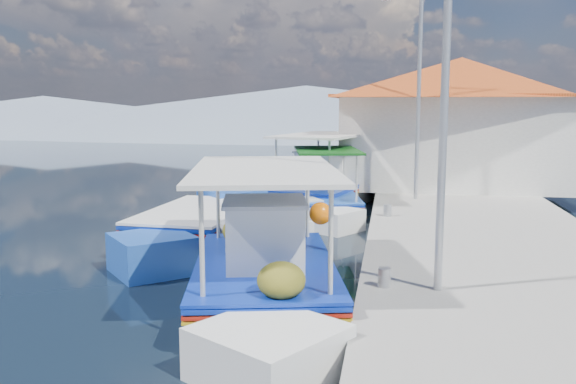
# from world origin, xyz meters

# --- Properties ---
(ground) EXTENTS (160.00, 160.00, 0.00)m
(ground) POSITION_xyz_m (0.00, 0.00, 0.00)
(ground) COLOR black
(ground) RESTS_ON ground
(quay) EXTENTS (5.00, 44.00, 0.50)m
(quay) POSITION_xyz_m (5.90, 6.00, 0.25)
(quay) COLOR gray
(quay) RESTS_ON ground
(bollards) EXTENTS (0.20, 17.20, 0.30)m
(bollards) POSITION_xyz_m (3.80, 5.25, 0.65)
(bollards) COLOR #A5A8AD
(bollards) RESTS_ON quay
(main_caique) EXTENTS (3.34, 7.49, 2.53)m
(main_caique) POSITION_xyz_m (1.87, 2.40, 0.49)
(main_caique) COLOR silver
(main_caique) RESTS_ON ground
(caique_green_canopy) EXTENTS (2.52, 5.78, 2.21)m
(caique_green_canopy) POSITION_xyz_m (2.03, 10.44, 0.33)
(caique_green_canopy) COLOR silver
(caique_green_canopy) RESTS_ON ground
(caique_blue_hull) EXTENTS (2.31, 7.08, 1.26)m
(caique_blue_hull) POSITION_xyz_m (-0.60, 6.39, 0.34)
(caique_blue_hull) COLOR #1D4DAF
(caique_blue_hull) RESTS_ON ground
(caique_far) EXTENTS (3.40, 7.20, 2.60)m
(caique_far) POSITION_xyz_m (1.71, 11.97, 0.48)
(caique_far) COLOR silver
(caique_far) RESTS_ON ground
(harbor_building) EXTENTS (10.49, 10.49, 4.40)m
(harbor_building) POSITION_xyz_m (6.20, 15.00, 2.78)
(harbor_building) COLOR white
(harbor_building) RESTS_ON quay
(lamp_post_near) EXTENTS (1.21, 0.14, 6.00)m
(lamp_post_near) POSITION_xyz_m (4.51, 2.00, 3.85)
(lamp_post_near) COLOR #A5A8AD
(lamp_post_near) RESTS_ON quay
(lamp_post_far) EXTENTS (1.21, 0.14, 6.00)m
(lamp_post_far) POSITION_xyz_m (4.51, 11.00, 3.85)
(lamp_post_far) COLOR #A5A8AD
(lamp_post_far) RESTS_ON quay
(mountain_ridge) EXTENTS (171.40, 96.00, 5.50)m
(mountain_ridge) POSITION_xyz_m (6.54, 56.00, 2.04)
(mountain_ridge) COLOR slate
(mountain_ridge) RESTS_ON ground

